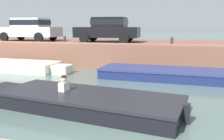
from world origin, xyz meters
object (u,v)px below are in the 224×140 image
Objects in this scene: boat_moored_west_cream at (20,66)px; car_leftmost_silver at (30,28)px; mooring_bollard_west at (65,39)px; mooring_bollard_mid at (172,41)px; motorboat_passing at (80,101)px; boat_moored_central_navy at (168,74)px; car_left_inner_black at (108,29)px.

car_leftmost_silver reaches higher than boat_moored_west_cream.
mooring_bollard_west and mooring_bollard_mid have the same top height.
mooring_bollard_west is 6.10m from mooring_bollard_mid.
boat_moored_central_navy is at bearing 64.48° from motorboat_passing.
motorboat_passing is at bearing -108.66° from mooring_bollard_mid.
mooring_bollard_west is (-3.73, 7.02, 1.37)m from motorboat_passing.
boat_moored_central_navy is 1.58× the size of car_leftmost_silver.
car_leftmost_silver is (-9.47, 3.93, 1.98)m from boat_moored_central_navy.
mooring_bollard_mid is at bearing 71.34° from motorboat_passing.
mooring_bollard_mid is at bearing 14.55° from boat_moored_west_cream.
mooring_bollard_mid is (0.05, 2.16, 1.38)m from boat_moored_central_navy.
car_leftmost_silver is 9.63× the size of mooring_bollard_mid.
car_left_inner_black is 9.01× the size of mooring_bollard_west.
car_leftmost_silver reaches higher than mooring_bollard_mid.
car_left_inner_black is 2.86m from mooring_bollard_west.
boat_moored_west_cream is 0.84× the size of motorboat_passing.
boat_moored_west_cream reaches higher than boat_moored_central_navy.
motorboat_passing is at bearing -62.02° from mooring_bollard_west.
mooring_bollard_mid is at bearing 88.69° from boat_moored_central_navy.
boat_moored_west_cream is 1.28× the size of car_leftmost_silver.
car_leftmost_silver is at bearing 152.62° from mooring_bollard_west.
car_leftmost_silver is 3.89m from mooring_bollard_west.
mooring_bollard_mid is (3.94, -1.77, -0.61)m from car_left_inner_black.
car_leftmost_silver is (-1.74, 3.79, 1.96)m from boat_moored_west_cream.
car_left_inner_black is at bearing 44.64° from boat_moored_west_cream.
car_left_inner_black reaches higher than mooring_bollard_mid.
mooring_bollard_west is at bearing -27.38° from car_leftmost_silver.
motorboat_passing is 11.50m from car_leftmost_silver.
mooring_bollard_west is at bearing 180.00° from mooring_bollard_mid.
boat_moored_central_navy is 1.04× the size of motorboat_passing.
motorboat_passing is (5.41, -5.00, -0.02)m from boat_moored_west_cream.
mooring_bollard_mid reaches higher than boat_moored_west_cream.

